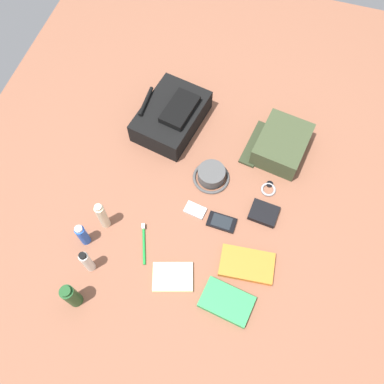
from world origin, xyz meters
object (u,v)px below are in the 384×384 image
toiletry_pouch (281,144)px  media_player (195,210)px  shampoo_bottle (71,296)px  wallet (264,213)px  bucket_hat (211,175)px  deodorant_spray (83,235)px  toothbrush (144,241)px  backpack (172,116)px  wristwatch (268,189)px  toothpaste_tube (87,262)px  paperback_novel (227,302)px  notepad (173,277)px  travel_guidebook (247,265)px  lotion_bottle (102,216)px  cell_phone (222,222)px

toiletry_pouch → media_player: (-0.38, 0.26, -0.04)m
shampoo_bottle → wallet: size_ratio=1.42×
bucket_hat → deodorant_spray: deodorant_spray is taller
toothbrush → backpack: bearing=6.9°
backpack → wristwatch: bearing=-112.1°
toothpaste_tube → media_player: bearing=-42.5°
backpack → shampoo_bottle: shampoo_bottle is taller
paperback_novel → wallet: bearing=-7.7°
notepad → travel_guidebook: bearing=-80.6°
shampoo_bottle → lotion_bottle: bearing=1.6°
shampoo_bottle → toothpaste_tube: shampoo_bottle is taller
deodorant_spray → toothbrush: 0.23m
toothpaste_tube → lotion_bottle: (0.18, 0.01, 0.01)m
toothpaste_tube → cell_phone: toothpaste_tube is taller
deodorant_spray → travel_guidebook: size_ratio=0.62×
travel_guidebook → cell_phone: bearing=44.2°
paperback_novel → toothbrush: paperback_novel is taller
paperback_novel → wallet: size_ratio=1.81×
lotion_bottle → travel_guidebook: size_ratio=0.79×
media_player → wallet: 0.27m
backpack → toiletry_pouch: backpack is taller
bucket_hat → paperback_novel: bearing=-157.9°
cell_phone → media_player: size_ratio=1.26×
wristwatch → wallet: wallet is taller
bucket_hat → cell_phone: bucket_hat is taller
travel_guidebook → wallet: size_ratio=1.95×
travel_guidebook → wallet: bearing=-3.8°
shampoo_bottle → toiletry_pouch: bearing=-34.2°
cell_phone → toiletry_pouch: bearing=-20.5°
lotion_bottle → wallet: lotion_bottle is taller
wristwatch → notepad: notepad is taller
toothpaste_tube → media_player: toothpaste_tube is taller
paperback_novel → cell_phone: (0.30, 0.10, -0.01)m
toothbrush → bucket_hat: bearing=-26.6°
backpack → paperback_novel: backpack is taller
bucket_hat → toothpaste_tube: (-0.50, 0.33, 0.05)m
media_player → wristwatch: same height
toothpaste_tube → shampoo_bottle: bearing=178.8°
toiletry_pouch → toothpaste_tube: size_ratio=1.82×
paperback_novel → bucket_hat: bearing=22.1°
cell_phone → wristwatch: (0.20, -0.15, -0.00)m
travel_guidebook → cell_phone: 0.20m
backpack → lotion_bottle: size_ratio=2.20×
lotion_bottle → wallet: 0.63m
notepad → shampoo_bottle: bearing=103.4°
cell_phone → media_player: 0.12m
cell_phone → deodorant_spray: bearing=115.0°
notepad → toiletry_pouch: bearing=-38.9°
wristwatch → toothbrush: toothbrush is taller
toothpaste_tube → notepad: toothpaste_tube is taller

